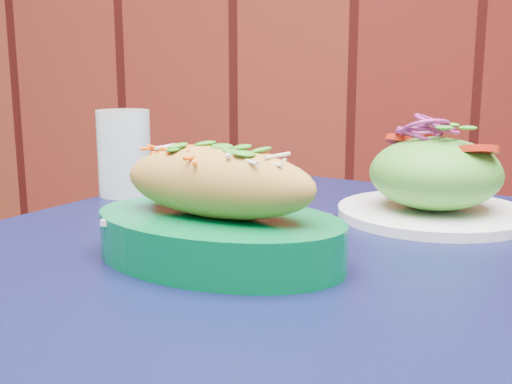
# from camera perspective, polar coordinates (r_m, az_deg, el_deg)

# --- Properties ---
(cafe_table) EXTENTS (1.05, 1.05, 0.75)m
(cafe_table) POSITION_cam_1_polar(r_m,az_deg,el_deg) (0.70, 5.56, -12.32)
(cafe_table) COLOR black
(cafe_table) RESTS_ON ground
(banh_mi_basket) EXTENTS (0.31, 0.25, 0.12)m
(banh_mi_basket) POSITION_cam_1_polar(r_m,az_deg,el_deg) (0.63, -3.41, -2.09)
(banh_mi_basket) COLOR #00602E
(banh_mi_basket) RESTS_ON cafe_table
(salad_plate) EXTENTS (0.24, 0.24, 0.13)m
(salad_plate) POSITION_cam_1_polar(r_m,az_deg,el_deg) (0.83, 15.62, 1.05)
(salad_plate) COLOR white
(salad_plate) RESTS_ON cafe_table
(water_glass) EXTENTS (0.08, 0.08, 0.12)m
(water_glass) POSITION_cam_1_polar(r_m,az_deg,el_deg) (0.95, -11.63, 3.41)
(water_glass) COLOR silver
(water_glass) RESTS_ON cafe_table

